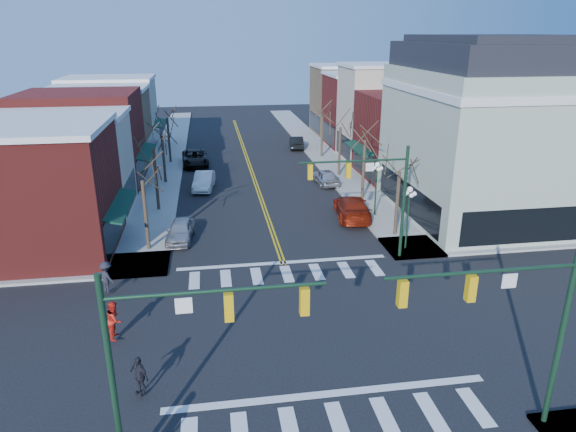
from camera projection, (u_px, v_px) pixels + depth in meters
name	position (u px, v px, depth m)	size (l,w,h in m)	color
ground	(307.00, 331.00, 24.57)	(160.00, 160.00, 0.00)	black
sidewalk_left	(156.00, 206.00, 41.87)	(3.50, 70.00, 0.15)	#9E9B93
sidewalk_right	(362.00, 196.00, 44.40)	(3.50, 70.00, 0.15)	#9E9B93
bldg_left_brick_a	(27.00, 194.00, 31.89)	(10.00, 8.50, 8.00)	maroon
bldg_left_stucco_a	(60.00, 167.00, 39.18)	(10.00, 7.00, 7.50)	beige
bldg_left_brick_b	(82.00, 140.00, 46.45)	(10.00, 9.00, 8.50)	maroon
bldg_left_tan	(100.00, 128.00, 54.24)	(10.00, 7.50, 7.80)	#957752
bldg_left_stucco_b	(112.00, 115.00, 61.37)	(10.00, 8.00, 8.20)	beige
bldg_right_brick_a	(415.00, 136.00, 49.39)	(10.00, 8.50, 8.00)	maroon
bldg_right_stucco	(389.00, 114.00, 56.25)	(10.00, 7.00, 10.00)	beige
bldg_right_brick_b	(368.00, 111.00, 63.48)	(10.00, 8.00, 8.50)	maroon
bldg_right_tan	(351.00, 101.00, 70.83)	(10.00, 8.00, 9.00)	#957752
victorian_corner	(489.00, 129.00, 38.18)	(12.25, 14.25, 13.30)	#AAB89F
traffic_mast_near_left	(172.00, 345.00, 15.29)	(6.60, 0.28, 7.20)	#14331E
traffic_mast_near_right	(515.00, 315.00, 16.90)	(6.60, 0.28, 7.20)	#14331E
traffic_mast_far_right	(375.00, 188.00, 30.65)	(6.60, 0.28, 7.20)	#14331E
lamppost_corner	(408.00, 207.00, 32.65)	(0.36, 0.36, 4.33)	#14331E
lamppost_midblock	(376.00, 180.00, 38.69)	(0.36, 0.36, 4.33)	#14331E
tree_left_a	(146.00, 216.00, 32.77)	(0.24, 0.24, 4.76)	#382B21
tree_left_b	(156.00, 180.00, 40.16)	(0.24, 0.24, 5.04)	#382B21
tree_left_c	(164.00, 160.00, 47.68)	(0.24, 0.24, 4.55)	#382B21
tree_left_d	(169.00, 141.00, 55.06)	(0.24, 0.24, 4.90)	#382B21
tree_right_a	(397.00, 205.00, 35.23)	(0.24, 0.24, 4.62)	#382B21
tree_right_b	(363.00, 171.00, 42.57)	(0.24, 0.24, 5.18)	#382B21
tree_right_c	(340.00, 152.00, 50.06)	(0.24, 0.24, 4.83)	#382B21
tree_right_d	(322.00, 136.00, 57.48)	(0.24, 0.24, 4.97)	#382B21
car_left_near	(180.00, 231.00, 34.99)	(1.66, 4.12, 1.40)	#AFAFB4
car_left_mid	(204.00, 181.00, 46.41)	(1.61, 4.62, 1.52)	white
car_left_far	(195.00, 158.00, 54.71)	(2.63, 5.70, 1.58)	black
car_right_near	(352.00, 207.00, 39.19)	(2.38, 5.85, 1.70)	maroon
car_right_mid	(325.00, 177.00, 47.85)	(1.73, 4.31, 1.47)	#B5B5BA
car_right_far	(296.00, 142.00, 62.66)	(1.57, 4.50, 1.48)	black
pedestrian_red_b	(115.00, 320.00, 23.50)	(0.90, 0.70, 1.85)	red
pedestrian_dark_a	(139.00, 375.00, 19.83)	(0.98, 0.41, 1.67)	black
pedestrian_dark_b	(106.00, 277.00, 27.62)	(1.16, 0.67, 1.79)	black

